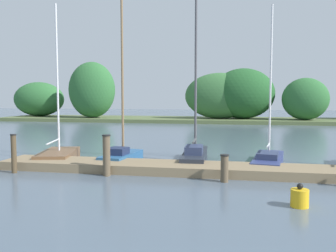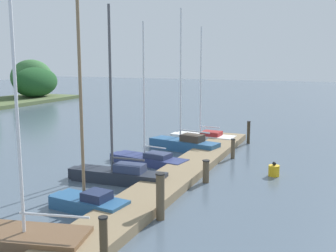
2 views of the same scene
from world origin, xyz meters
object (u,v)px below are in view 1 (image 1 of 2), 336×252
at_px(sailboat_1, 122,153).
at_px(channel_buoy_0, 300,198).
at_px(sailboat_3, 269,158).
at_px(mooring_piling_2, 224,168).
at_px(mooring_piling_0, 14,153).
at_px(sailboat_2, 195,153).
at_px(mooring_piling_1, 107,155).
at_px(sailboat_0, 59,154).

distance_m(sailboat_1, channel_buoy_0, 8.53).
xyz_separation_m(sailboat_3, mooring_piling_2, (-1.79, -3.56, 0.19)).
xyz_separation_m(sailboat_1, mooring_piling_0, (-3.47, -2.80, 0.31)).
bearing_deg(sailboat_3, mooring_piling_0, 118.92).
bearing_deg(sailboat_1, mooring_piling_0, 135.11).
distance_m(sailboat_2, mooring_piling_0, 7.52).
relative_size(sailboat_3, mooring_piling_1, 4.44).
distance_m(sailboat_1, mooring_piling_0, 4.47).
bearing_deg(mooring_piling_0, mooring_piling_2, 0.00).
relative_size(sailboat_0, sailboat_1, 0.93).
relative_size(sailboat_0, sailboat_3, 1.03).
bearing_deg(sailboat_0, channel_buoy_0, -131.04).
relative_size(sailboat_3, mooring_piling_0, 4.53).
bearing_deg(sailboat_2, mooring_piling_1, 135.76).
bearing_deg(sailboat_1, channel_buoy_0, -122.14).
xyz_separation_m(sailboat_2, channel_buoy_0, (3.49, -5.97, -0.16)).
xyz_separation_m(mooring_piling_0, channel_buoy_0, (10.16, -2.50, -0.51)).
bearing_deg(mooring_piling_2, sailboat_0, 160.39).
height_order(sailboat_2, mooring_piling_2, sailboat_2).
height_order(sailboat_1, mooring_piling_0, sailboat_1).
height_order(sailboat_2, mooring_piling_0, sailboat_2).
relative_size(mooring_piling_0, mooring_piling_1, 0.98).
bearing_deg(mooring_piling_2, mooring_piling_0, -180.00).
bearing_deg(sailboat_2, sailboat_1, 99.51).
bearing_deg(mooring_piling_2, sailboat_1, 148.76).
bearing_deg(mooring_piling_1, mooring_piling_0, -177.33).
relative_size(sailboat_2, mooring_piling_2, 7.54).
xyz_separation_m(sailboat_3, mooring_piling_0, (-9.87, -3.56, 0.46)).
relative_size(sailboat_2, mooring_piling_1, 4.69).
xyz_separation_m(mooring_piling_0, mooring_piling_1, (3.71, 0.17, 0.02)).
relative_size(sailboat_1, mooring_piling_2, 7.91).
bearing_deg(sailboat_2, channel_buoy_0, -152.13).
relative_size(mooring_piling_2, channel_buoy_0, 1.49).
bearing_deg(mooring_piling_1, sailboat_2, 48.21).
relative_size(sailboat_3, mooring_piling_2, 7.13).
distance_m(mooring_piling_0, channel_buoy_0, 10.47).
relative_size(sailboat_0, mooring_piling_1, 4.59).
xyz_separation_m(mooring_piling_1, channel_buoy_0, (6.44, -2.67, -0.53)).
distance_m(sailboat_2, channel_buoy_0, 6.92).
xyz_separation_m(sailboat_0, mooring_piling_2, (7.62, -2.71, 0.17)).
xyz_separation_m(sailboat_1, mooring_piling_1, (0.25, -2.62, 0.33)).
distance_m(sailboat_2, sailboat_3, 3.21).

